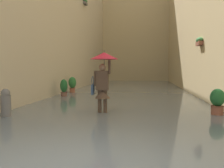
% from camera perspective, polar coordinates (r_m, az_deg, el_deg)
% --- Properties ---
extents(ground_plane, '(60.00, 60.00, 0.00)m').
position_cam_1_polar(ground_plane, '(15.24, 3.73, -2.04)').
color(ground_plane, gray).
extents(flood_water, '(7.91, 29.81, 0.11)m').
position_cam_1_polar(flood_water, '(15.24, 3.73, -1.84)').
color(flood_water, slate).
rests_on(flood_water, ground_plane).
extents(building_facade_far, '(10.71, 1.80, 12.39)m').
position_cam_1_polar(building_facade_far, '(28.33, 5.46, 13.23)').
color(building_facade_far, tan).
rests_on(building_facade_far, ground_plane).
extents(person_wading, '(0.91, 0.91, 2.11)m').
position_cam_1_polar(person_wading, '(7.89, -2.07, 2.81)').
color(person_wading, '#2D2319').
rests_on(person_wading, ground_plane).
extents(potted_plant_near_right, '(0.45, 0.45, 1.01)m').
position_cam_1_polar(potted_plant_near_right, '(14.57, -9.14, -0.10)').
color(potted_plant_near_right, '#9E563D').
rests_on(potted_plant_near_right, ground_plane).
extents(potted_plant_far_right, '(0.37, 0.37, 0.97)m').
position_cam_1_polar(potted_plant_far_right, '(12.71, -11.05, -0.96)').
color(potted_plant_far_right, brown).
rests_on(potted_plant_far_right, ground_plane).
extents(potted_plant_near_left, '(0.45, 0.45, 0.91)m').
position_cam_1_polar(potted_plant_near_left, '(8.29, 23.14, -3.86)').
color(potted_plant_near_left, '#9E563D').
rests_on(potted_plant_near_left, ground_plane).
extents(mooring_bollard, '(0.29, 0.29, 0.93)m').
position_cam_1_polar(mooring_bollard, '(7.99, -23.30, -4.33)').
color(mooring_bollard, slate).
rests_on(mooring_bollard, ground_plane).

